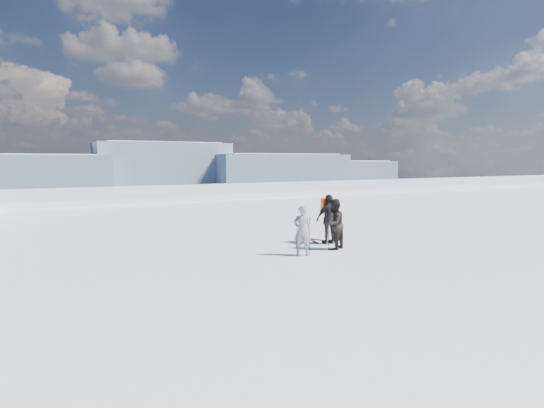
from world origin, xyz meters
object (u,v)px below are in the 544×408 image
(skier_pack, at_px, (329,219))
(skier_grey, at_px, (302,231))
(skier_dark, at_px, (334,224))
(skis_loose, at_px, (313,239))

(skier_pack, bearing_deg, skier_grey, 37.06)
(skier_dark, xyz_separation_m, skier_pack, (0.48, 0.97, 0.04))
(skier_grey, distance_m, skier_dark, 1.65)
(skier_dark, bearing_deg, skier_pack, -141.69)
(skier_dark, xyz_separation_m, skis_loose, (0.36, 2.00, -0.94))
(skier_grey, xyz_separation_m, skier_dark, (1.61, 0.35, 0.07))
(skier_dark, height_order, skier_pack, skier_pack)
(skier_dark, bearing_deg, skier_grey, -13.30)
(skier_grey, relative_size, skis_loose, 1.08)
(skis_loose, bearing_deg, skier_dark, -100.24)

